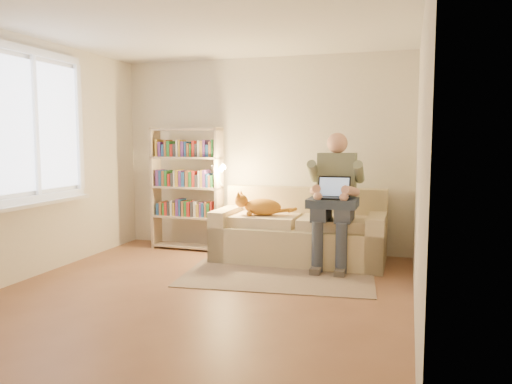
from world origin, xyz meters
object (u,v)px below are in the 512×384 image
(laptop, at_px, (338,193))
(bookshelf, at_px, (187,183))
(cat, at_px, (258,206))
(person, at_px, (335,192))
(sofa, at_px, (300,234))

(laptop, distance_m, bookshelf, 2.16)
(cat, bearing_deg, person, -1.47)
(laptop, bearing_deg, sofa, 148.24)
(bookshelf, bearing_deg, laptop, -10.87)
(bookshelf, bearing_deg, cat, -12.84)
(laptop, relative_size, bookshelf, 0.23)
(sofa, bearing_deg, laptop, -31.76)
(cat, relative_size, laptop, 1.89)
(person, height_order, laptop, person)
(person, xyz_separation_m, cat, (-0.96, 0.02, -0.21))
(person, height_order, cat, person)
(sofa, distance_m, bookshelf, 1.72)
(sofa, height_order, person, person)
(bookshelf, bearing_deg, sofa, -3.80)
(sofa, distance_m, cat, 0.63)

